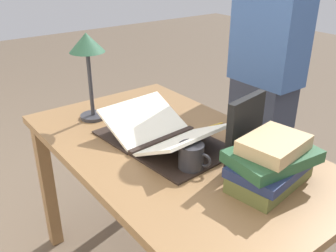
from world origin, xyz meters
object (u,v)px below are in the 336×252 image
(open_book, at_px, (163,135))
(pencil, at_px, (209,127))
(book_stack_tall, at_px, (272,163))
(reading_lamp, at_px, (87,52))
(person_reader, at_px, (265,76))
(book_standing_upright, at_px, (245,131))
(coffee_mug, at_px, (192,157))

(open_book, relative_size, pencil, 3.67)
(book_stack_tall, bearing_deg, pencil, -17.21)
(reading_lamp, xyz_separation_m, pencil, (-0.40, -0.36, -0.31))
(open_book, distance_m, person_reader, 0.75)
(book_standing_upright, distance_m, person_reader, 0.72)
(open_book, distance_m, pencil, 0.25)
(book_standing_upright, bearing_deg, book_stack_tall, 157.80)
(person_reader, bearing_deg, pencil, -77.31)
(open_book, xyz_separation_m, coffee_mug, (-0.23, 0.04, 0.01))
(book_stack_tall, relative_size, reading_lamp, 0.80)
(pencil, bearing_deg, open_book, 87.46)
(reading_lamp, height_order, pencil, reading_lamp)
(person_reader, bearing_deg, open_book, -82.31)
(open_book, height_order, book_standing_upright, book_standing_upright)
(open_book, xyz_separation_m, reading_lamp, (0.39, 0.11, 0.28))
(book_standing_upright, relative_size, pencil, 1.68)
(open_book, xyz_separation_m, book_stack_tall, (-0.45, -0.11, 0.05))
(open_book, bearing_deg, person_reader, -86.94)
(open_book, relative_size, coffee_mug, 4.76)
(open_book, distance_m, coffee_mug, 0.23)
(coffee_mug, bearing_deg, pencil, -53.06)
(reading_lamp, relative_size, pencil, 2.57)
(reading_lamp, bearing_deg, pencil, -138.43)
(coffee_mug, distance_m, pencil, 0.36)
(book_stack_tall, xyz_separation_m, book_standing_upright, (0.15, -0.03, 0.05))
(book_standing_upright, xyz_separation_m, person_reader, (0.40, -0.59, -0.02))
(pencil, bearing_deg, reading_lamp, 41.57)
(open_book, relative_size, book_standing_upright, 2.19)
(reading_lamp, relative_size, person_reader, 0.23)
(open_book, distance_m, book_stack_tall, 0.47)
(book_stack_tall, relative_size, book_standing_upright, 1.23)
(pencil, relative_size, person_reader, 0.09)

